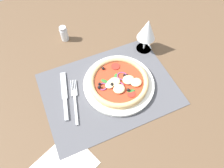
{
  "coord_description": "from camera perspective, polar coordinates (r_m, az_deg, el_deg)",
  "views": [
    {
      "loc": [
        -14.78,
        -36.23,
        65.29
      ],
      "look_at": [
        1.17,
        0.0,
        2.71
      ],
      "focal_mm": 32.95,
      "sensor_mm": 36.0,
      "label": 1
    }
  ],
  "objects": [
    {
      "name": "wine_glass",
      "position": [
        0.82,
        9.72,
        14.47
      ],
      "size": [
        7.2,
        7.2,
        14.9
      ],
      "color": "silver",
      "rests_on": "ground_plane"
    },
    {
      "name": "placemat",
      "position": [
        0.76,
        -0.81,
        -1.31
      ],
      "size": [
        47.68,
        34.77,
        0.4
      ],
      "primitive_type": "cube",
      "color": "#4C4C51",
      "rests_on": "ground_plane"
    },
    {
      "name": "fork",
      "position": [
        0.75,
        -10.28,
        -4.04
      ],
      "size": [
        5.77,
        17.84,
        0.44
      ],
      "rotation": [
        0.0,
        0.0,
        1.33
      ],
      "color": "#B2B5BA",
      "rests_on": "placemat"
    },
    {
      "name": "pepper_shaker",
      "position": [
        0.92,
        -13.18,
        13.46
      ],
      "size": [
        3.2,
        3.2,
        6.7
      ],
      "color": "silver",
      "rests_on": "ground_plane"
    },
    {
      "name": "napkin",
      "position": [
        0.68,
        -12.94,
        -21.12
      ],
      "size": [
        20.26,
        19.4,
        0.36
      ],
      "primitive_type": "cube",
      "rotation": [
        0.0,
        0.0,
        0.39
      ],
      "color": "silver",
      "rests_on": "ground_plane"
    },
    {
      "name": "plate",
      "position": [
        0.76,
        1.88,
        0.03
      ],
      "size": [
        26.18,
        26.18,
        1.31
      ],
      "primitive_type": "cylinder",
      "color": "silver",
      "rests_on": "placemat"
    },
    {
      "name": "ground_plane",
      "position": [
        0.77,
        -0.79,
        -1.85
      ],
      "size": [
        190.0,
        140.0,
        2.4
      ],
      "primitive_type": "cube",
      "color": "brown"
    },
    {
      "name": "pizza",
      "position": [
        0.75,
        1.96,
        0.7
      ],
      "size": [
        21.71,
        21.71,
        2.7
      ],
      "color": "tan",
      "rests_on": "plate"
    },
    {
      "name": "knife",
      "position": [
        0.76,
        -13.03,
        -2.84
      ],
      "size": [
        5.94,
        19.88,
        0.62
      ],
      "rotation": [
        0.0,
        0.0,
        1.35
      ],
      "color": "#B2B5BA",
      "rests_on": "placemat"
    }
  ]
}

